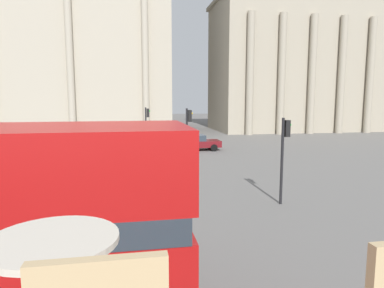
{
  "coord_description": "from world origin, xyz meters",
  "views": [
    {
      "loc": [
        0.83,
        -1.93,
        4.48
      ],
      "look_at": [
        4.01,
        15.79,
        2.09
      ],
      "focal_mm": 32.0,
      "sensor_mm": 36.0,
      "label": 1
    }
  ],
  "objects_px": {
    "plaza_building_left": "(45,40)",
    "traffic_light_mid": "(188,131)",
    "pedestrian_white": "(99,153)",
    "traffic_light_far": "(147,123)",
    "pedestrian_blue": "(120,143)",
    "cafe_dining_table": "(55,278)",
    "car_maroon": "(196,142)",
    "car_silver": "(35,151)",
    "traffic_light_near": "(284,148)",
    "plaza_building_right": "(304,67)"
  },
  "relations": [
    {
      "from": "car_silver",
      "to": "traffic_light_near",
      "type": "bearing_deg",
      "value": 120.08
    },
    {
      "from": "traffic_light_mid",
      "to": "traffic_light_far",
      "type": "bearing_deg",
      "value": 104.13
    },
    {
      "from": "traffic_light_far",
      "to": "car_maroon",
      "type": "bearing_deg",
      "value": 13.4
    },
    {
      "from": "traffic_light_mid",
      "to": "plaza_building_left",
      "type": "bearing_deg",
      "value": 114.2
    },
    {
      "from": "traffic_light_mid",
      "to": "pedestrian_blue",
      "type": "distance_m",
      "value": 8.32
    },
    {
      "from": "cafe_dining_table",
      "to": "car_maroon",
      "type": "relative_size",
      "value": 0.17
    },
    {
      "from": "car_maroon",
      "to": "pedestrian_blue",
      "type": "xyz_separation_m",
      "value": [
        -6.42,
        -2.16,
        0.33
      ]
    },
    {
      "from": "plaza_building_left",
      "to": "car_maroon",
      "type": "relative_size",
      "value": 8.52
    },
    {
      "from": "traffic_light_far",
      "to": "pedestrian_blue",
      "type": "distance_m",
      "value": 2.85
    },
    {
      "from": "traffic_light_far",
      "to": "plaza_building_right",
      "type": "bearing_deg",
      "value": 38.3
    },
    {
      "from": "traffic_light_near",
      "to": "pedestrian_blue",
      "type": "bearing_deg",
      "value": 117.95
    },
    {
      "from": "traffic_light_near",
      "to": "pedestrian_white",
      "type": "relative_size",
      "value": 2.16
    },
    {
      "from": "car_silver",
      "to": "pedestrian_blue",
      "type": "xyz_separation_m",
      "value": [
        6.08,
        0.64,
        0.33
      ]
    },
    {
      "from": "plaza_building_left",
      "to": "plaza_building_right",
      "type": "xyz_separation_m",
      "value": [
        36.77,
        -7.46,
        -3.98
      ]
    },
    {
      "from": "cafe_dining_table",
      "to": "pedestrian_white",
      "type": "relative_size",
      "value": 0.43
    },
    {
      "from": "traffic_light_mid",
      "to": "pedestrian_blue",
      "type": "xyz_separation_m",
      "value": [
        -4.23,
        7.01,
        -1.53
      ]
    },
    {
      "from": "cafe_dining_table",
      "to": "pedestrian_white",
      "type": "xyz_separation_m",
      "value": [
        -1.71,
        21.13,
        -2.67
      ]
    },
    {
      "from": "traffic_light_far",
      "to": "pedestrian_white",
      "type": "xyz_separation_m",
      "value": [
        -3.37,
        -5.38,
        -1.49
      ]
    },
    {
      "from": "car_maroon",
      "to": "plaza_building_left",
      "type": "bearing_deg",
      "value": 55.27
    },
    {
      "from": "traffic_light_far",
      "to": "car_silver",
      "type": "distance_m",
      "value": 8.63
    },
    {
      "from": "plaza_building_left",
      "to": "traffic_light_mid",
      "type": "relative_size",
      "value": 9.12
    },
    {
      "from": "traffic_light_far",
      "to": "pedestrian_blue",
      "type": "bearing_deg",
      "value": -152.24
    },
    {
      "from": "traffic_light_far",
      "to": "traffic_light_near",
      "type": "bearing_deg",
      "value": -71.13
    },
    {
      "from": "plaza_building_left",
      "to": "car_silver",
      "type": "height_order",
      "value": "plaza_building_left"
    },
    {
      "from": "plaza_building_right",
      "to": "car_silver",
      "type": "bearing_deg",
      "value": -147.36
    },
    {
      "from": "cafe_dining_table",
      "to": "traffic_light_mid",
      "type": "relative_size",
      "value": 0.19
    },
    {
      "from": "car_silver",
      "to": "pedestrian_white",
      "type": "distance_m",
      "value": 6.07
    },
    {
      "from": "car_maroon",
      "to": "pedestrian_blue",
      "type": "distance_m",
      "value": 6.79
    },
    {
      "from": "traffic_light_near",
      "to": "car_silver",
      "type": "relative_size",
      "value": 0.88
    },
    {
      "from": "plaza_building_left",
      "to": "pedestrian_blue",
      "type": "xyz_separation_m",
      "value": [
        11.12,
        -27.14,
        -11.96
      ]
    },
    {
      "from": "plaza_building_right",
      "to": "car_silver",
      "type": "height_order",
      "value": "plaza_building_right"
    },
    {
      "from": "cafe_dining_table",
      "to": "pedestrian_blue",
      "type": "bearing_deg",
      "value": 91.17
    },
    {
      "from": "pedestrian_white",
      "to": "traffic_light_near",
      "type": "bearing_deg",
      "value": 18.61
    },
    {
      "from": "pedestrian_blue",
      "to": "cafe_dining_table",
      "type": "bearing_deg",
      "value": -149.02
    },
    {
      "from": "plaza_building_left",
      "to": "pedestrian_white",
      "type": "xyz_separation_m",
      "value": [
        9.93,
        -31.37,
        -12.0
      ]
    },
    {
      "from": "traffic_light_near",
      "to": "car_maroon",
      "type": "xyz_separation_m",
      "value": [
        -0.8,
        15.77,
        -1.72
      ]
    },
    {
      "from": "traffic_light_near",
      "to": "car_maroon",
      "type": "height_order",
      "value": "traffic_light_near"
    },
    {
      "from": "plaza_building_left",
      "to": "traffic_light_far",
      "type": "distance_m",
      "value": 31.03
    },
    {
      "from": "plaza_building_right",
      "to": "traffic_light_far",
      "type": "distance_m",
      "value": 30.62
    },
    {
      "from": "traffic_light_far",
      "to": "pedestrian_white",
      "type": "height_order",
      "value": "traffic_light_far"
    },
    {
      "from": "pedestrian_white",
      "to": "cafe_dining_table",
      "type": "bearing_deg",
      "value": -18.64
    },
    {
      "from": "traffic_light_near",
      "to": "car_maroon",
      "type": "bearing_deg",
      "value": 92.89
    },
    {
      "from": "cafe_dining_table",
      "to": "traffic_light_near",
      "type": "bearing_deg",
      "value": 60.3
    },
    {
      "from": "traffic_light_mid",
      "to": "car_maroon",
      "type": "xyz_separation_m",
      "value": [
        2.2,
        9.16,
        -1.86
      ]
    },
    {
      "from": "plaza_building_right",
      "to": "pedestrian_white",
      "type": "xyz_separation_m",
      "value": [
        -26.84,
        -23.92,
        -8.02
      ]
    },
    {
      "from": "traffic_light_far",
      "to": "pedestrian_blue",
      "type": "relative_size",
      "value": 2.13
    },
    {
      "from": "pedestrian_blue",
      "to": "traffic_light_far",
      "type": "bearing_deg",
      "value": -32.44
    },
    {
      "from": "traffic_light_far",
      "to": "traffic_light_mid",
      "type": "bearing_deg",
      "value": -75.87
    },
    {
      "from": "plaza_building_right",
      "to": "traffic_light_mid",
      "type": "bearing_deg",
      "value": -128.75
    },
    {
      "from": "traffic_light_mid",
      "to": "car_silver",
      "type": "bearing_deg",
      "value": 148.29
    }
  ]
}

